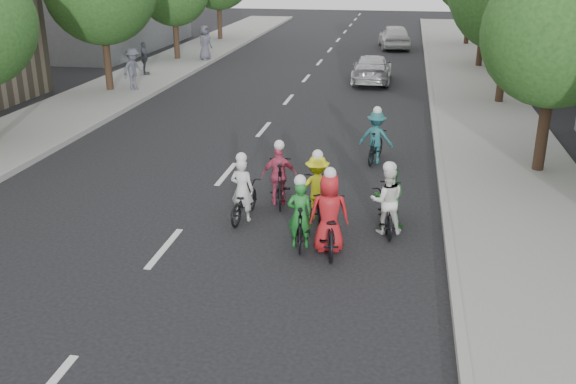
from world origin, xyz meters
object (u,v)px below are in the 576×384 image
(cyclist_2, at_px, (317,193))
(follow_car_trail, at_px, (394,36))
(spectator_2, at_px, (205,43))
(cyclist_1, at_px, (389,201))
(follow_car_lead, at_px, (372,69))
(spectator_1, at_px, (144,58))
(cyclist_5, at_px, (300,221))
(cyclist_4, at_px, (329,221))
(cyclist_3, at_px, (280,179))
(cyclist_6, at_px, (386,207))
(cyclist_0, at_px, (243,197))
(cyclist_7, at_px, (376,141))
(spectator_0, at_px, (133,69))

(cyclist_2, relative_size, follow_car_trail, 0.41)
(cyclist_2, distance_m, spectator_2, 23.53)
(cyclist_1, relative_size, follow_car_lead, 0.38)
(spectator_1, height_order, spectator_2, spectator_2)
(cyclist_5, bearing_deg, cyclist_4, 165.41)
(cyclist_4, bearing_deg, spectator_2, -75.97)
(cyclist_3, xyz_separation_m, follow_car_lead, (1.34, 16.58, 0.01))
(cyclist_5, distance_m, cyclist_6, 2.10)
(cyclist_1, distance_m, spectator_1, 20.99)
(cyclist_3, height_order, follow_car_lead, cyclist_3)
(cyclist_0, bearing_deg, cyclist_3, -114.38)
(cyclist_1, xyz_separation_m, cyclist_3, (-2.75, 0.95, 0.04))
(cyclist_3, bearing_deg, spectator_2, -78.61)
(cyclist_2, relative_size, spectator_2, 0.96)
(cyclist_4, xyz_separation_m, cyclist_7, (0.65, 6.26, 0.02))
(cyclist_5, bearing_deg, cyclist_1, -150.27)
(cyclist_6, bearing_deg, spectator_2, -72.80)
(cyclist_1, relative_size, cyclist_2, 0.92)
(cyclist_6, relative_size, spectator_0, 0.95)
(cyclist_6, distance_m, spectator_1, 21.23)
(cyclist_0, relative_size, follow_car_trail, 0.38)
(cyclist_0, bearing_deg, cyclist_6, -176.54)
(cyclist_1, xyz_separation_m, cyclist_4, (-1.21, -1.49, 0.05))
(cyclist_6, bearing_deg, cyclist_5, 21.68)
(cyclist_4, bearing_deg, follow_car_lead, -98.50)
(cyclist_4, bearing_deg, spectator_0, -63.09)
(cyclist_1, distance_m, follow_car_lead, 17.58)
(follow_car_lead, relative_size, spectator_1, 2.77)
(follow_car_trail, distance_m, spectator_1, 17.59)
(spectator_2, bearing_deg, cyclist_1, -131.32)
(cyclist_3, height_order, cyclist_5, cyclist_3)
(cyclist_2, bearing_deg, spectator_1, -67.78)
(cyclist_6, distance_m, spectator_0, 17.78)
(cyclist_5, relative_size, follow_car_trail, 0.36)
(cyclist_3, bearing_deg, cyclist_4, 111.71)
(cyclist_0, bearing_deg, follow_car_lead, -90.74)
(cyclist_0, distance_m, cyclist_5, 2.00)
(cyclist_2, height_order, follow_car_lead, cyclist_2)
(cyclist_1, xyz_separation_m, spectator_0, (-11.77, 13.03, 0.47))
(cyclist_3, relative_size, spectator_0, 1.06)
(cyclist_4, height_order, follow_car_lead, cyclist_4)
(cyclist_4, distance_m, spectator_2, 25.29)
(cyclist_1, bearing_deg, spectator_1, -51.88)
(cyclist_0, distance_m, cyclist_1, 3.43)
(cyclist_2, relative_size, cyclist_6, 1.06)
(cyclist_4, bearing_deg, cyclist_3, -66.83)
(cyclist_6, relative_size, spectator_2, 0.91)
(cyclist_0, height_order, cyclist_7, cyclist_7)
(cyclist_2, relative_size, cyclist_7, 1.06)
(cyclist_0, xyz_separation_m, cyclist_5, (1.58, -1.22, 0.04))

